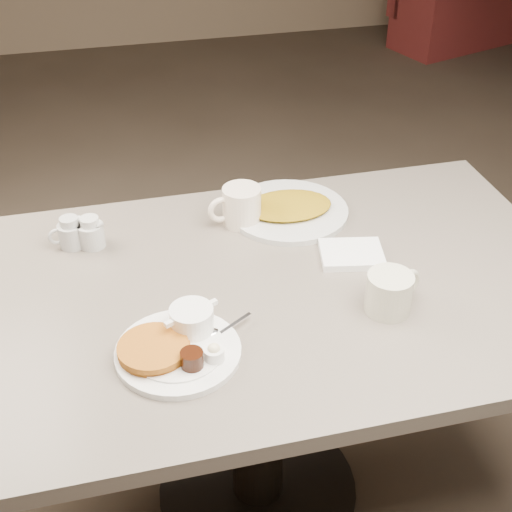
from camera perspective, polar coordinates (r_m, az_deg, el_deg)
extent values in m
cube|color=#4C3F33|center=(2.16, 0.13, -18.62)|extent=(7.00, 8.00, 0.02)
cube|color=slate|center=(1.62, 0.17, -2.99)|extent=(1.50, 0.90, 0.04)
cylinder|color=black|center=(1.86, 0.15, -11.61)|extent=(0.14, 0.14, 0.69)
cylinder|color=black|center=(2.14, 0.13, -18.22)|extent=(0.56, 0.56, 0.03)
cylinder|color=white|center=(1.44, -6.28, -7.70)|extent=(0.34, 0.34, 0.01)
cylinder|color=white|center=(1.43, -6.30, -7.43)|extent=(0.25, 0.25, 0.00)
cylinder|color=#B46518|center=(1.43, -8.19, -7.48)|extent=(0.19, 0.19, 0.01)
cylinder|color=#B46518|center=(1.42, -8.30, -7.29)|extent=(0.19, 0.19, 0.01)
cylinder|color=white|center=(1.46, -5.19, -5.11)|extent=(0.12, 0.12, 0.05)
cube|color=white|center=(1.43, -6.99, -5.40)|extent=(0.02, 0.02, 0.01)
cube|color=white|center=(1.47, -3.52, -3.78)|extent=(0.02, 0.02, 0.01)
ellipsoid|color=white|center=(1.45, -5.67, -4.81)|extent=(0.05, 0.05, 0.03)
ellipsoid|color=white|center=(1.45, -4.68, -4.65)|extent=(0.05, 0.05, 0.02)
cylinder|color=black|center=(1.38, -5.17, -8.30)|extent=(0.06, 0.06, 0.04)
cylinder|color=white|center=(1.40, -3.39, -7.88)|extent=(0.06, 0.06, 0.03)
ellipsoid|color=#FFEEB9|center=(1.39, -3.41, -7.46)|extent=(0.03, 0.03, 0.02)
cube|color=white|center=(1.48, -1.82, -5.52)|extent=(0.09, 0.06, 0.00)
ellipsoid|color=white|center=(1.46, -3.57, -6.13)|extent=(0.04, 0.03, 0.01)
cylinder|color=beige|center=(1.54, 10.64, -2.94)|extent=(0.13, 0.13, 0.09)
cylinder|color=black|center=(1.52, 10.80, -1.75)|extent=(0.10, 0.10, 0.01)
torus|color=beige|center=(1.58, 12.06, -2.19)|extent=(0.07, 0.04, 0.07)
cube|color=white|center=(1.71, 7.69, 0.15)|extent=(0.17, 0.15, 0.02)
cylinder|color=white|center=(1.81, -1.15, 4.06)|extent=(0.11, 0.11, 0.10)
torus|color=white|center=(1.79, -2.81, 3.74)|extent=(0.07, 0.02, 0.07)
cylinder|color=#B8B9B5|center=(1.78, -14.63, 1.61)|extent=(0.07, 0.07, 0.06)
cylinder|color=#B8B9B5|center=(1.76, -14.82, 2.69)|extent=(0.05, 0.05, 0.02)
cone|color=#B8B9B5|center=(1.77, -14.02, 2.75)|extent=(0.02, 0.02, 0.02)
torus|color=#B8B9B5|center=(1.78, -15.70, 1.52)|extent=(0.05, 0.01, 0.04)
cylinder|color=silver|center=(1.77, -13.09, 1.63)|extent=(0.07, 0.07, 0.06)
cylinder|color=silver|center=(1.75, -13.26, 2.72)|extent=(0.05, 0.05, 0.02)
cone|color=silver|center=(1.74, -12.57, 2.44)|extent=(0.03, 0.03, 0.02)
torus|color=silver|center=(1.79, -14.01, 2.00)|extent=(0.04, 0.04, 0.05)
cylinder|color=silver|center=(1.87, 2.61, 3.64)|extent=(0.32, 0.32, 0.01)
ellipsoid|color=#A38314|center=(1.86, 2.63, 4.10)|extent=(0.23, 0.17, 0.02)
cube|color=maroon|center=(5.66, 16.78, 18.33)|extent=(1.22, 0.76, 0.45)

